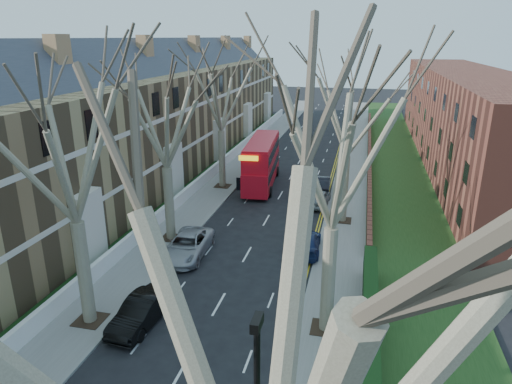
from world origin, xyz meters
The scene contains 18 objects.
pavement_left centered at (-6.00, 39.00, 0.06)m, with size 3.00×102.00×0.12m, color slate.
pavement_right centered at (6.00, 39.00, 0.06)m, with size 3.00×102.00×0.12m, color slate.
terrace_left centered at (-13.65, 31.00, 5.53)m, with size 9.70×78.00×13.60m.
flats_right centered at (17.46, 43.00, 4.98)m, with size 13.97×54.00×10.00m.
front_wall_left centered at (-7.65, 31.00, 0.62)m, with size 0.30×78.00×1.00m.
grass_verge_right centered at (10.50, 39.00, 0.15)m, with size 6.00×102.00×0.06m.
tree_left_mid centered at (-5.70, 6.00, 9.56)m, with size 10.50×10.50×14.71m.
tree_left_far centered at (-5.70, 16.00, 9.24)m, with size 10.15×10.15×14.22m.
tree_left_dist centered at (-5.70, 28.00, 9.56)m, with size 10.50×10.50×14.71m.
tree_right_near centered at (5.70, -6.00, 9.86)m, with size 10.85×10.85×15.20m.
tree_right_mid centered at (5.70, 8.00, 9.56)m, with size 10.50×10.50×14.71m.
tree_right_far centered at (5.70, 22.00, 9.24)m, with size 10.15×10.15×14.22m.
double_decker_bus centered at (-2.28, 29.54, 2.10)m, with size 3.29×10.35×4.29m.
car_left_mid centered at (-3.12, 6.45, 0.71)m, with size 1.51×4.32×1.42m, color black.
car_left_far centered at (-3.67, 13.93, 0.73)m, with size 2.42×5.24×1.46m, color #9A9A9F.
car_right_near centered at (3.70, 16.34, 0.64)m, with size 1.79×4.40×1.28m, color navy.
car_right_mid centered at (3.60, 25.25, 0.67)m, with size 1.58×3.93×1.34m, color gray.
car_right_far centered at (3.40, 28.81, 0.75)m, with size 1.58×4.54×1.50m, color black.
Camera 1 is at (6.73, -10.90, 13.41)m, focal length 32.00 mm.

